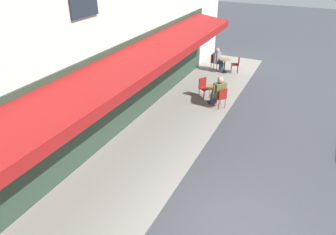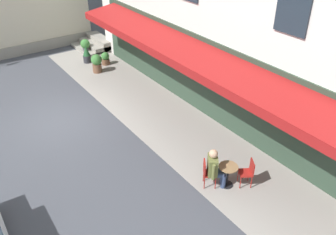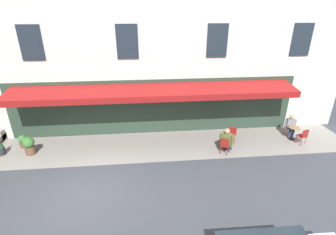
% 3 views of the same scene
% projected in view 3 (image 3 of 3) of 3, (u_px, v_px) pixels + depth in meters
% --- Properties ---
extents(ground_plane, '(70.00, 70.00, 0.00)m').
position_uv_depth(ground_plane, '(87.00, 192.00, 9.85)').
color(ground_plane, '#42444C').
extents(sidewalk_cafe_terrace, '(20.50, 3.20, 0.01)m').
position_uv_depth(sidewalk_cafe_terrace, '(162.00, 145.00, 13.24)').
color(sidewalk_cafe_terrace, gray).
rests_on(sidewalk_cafe_terrace, ground_plane).
extents(cafe_table_near_entrance, '(0.60, 0.60, 0.75)m').
position_uv_depth(cafe_table_near_entrance, '(229.00, 140.00, 12.72)').
color(cafe_table_near_entrance, black).
rests_on(cafe_table_near_entrance, ground_plane).
extents(cafe_chair_red_back_row, '(0.56, 0.56, 0.91)m').
position_uv_depth(cafe_chair_red_back_row, '(225.00, 145.00, 12.20)').
color(cafe_chair_red_back_row, maroon).
rests_on(cafe_chair_red_back_row, ground_plane).
extents(cafe_chair_red_corner_left, '(0.55, 0.55, 0.91)m').
position_uv_depth(cafe_chair_red_corner_left, '(232.00, 134.00, 13.21)').
color(cafe_chair_red_corner_left, maroon).
rests_on(cafe_chair_red_corner_left, ground_plane).
extents(cafe_table_mid_terrace, '(0.60, 0.60, 0.75)m').
position_uv_depth(cafe_table_mid_terrace, '(293.00, 131.00, 13.63)').
color(cafe_table_mid_terrace, black).
rests_on(cafe_table_mid_terrace, ground_plane).
extents(cafe_chair_red_corner_right, '(0.50, 0.50, 0.91)m').
position_uv_depth(cafe_chair_red_corner_right, '(303.00, 135.00, 13.08)').
color(cafe_chair_red_corner_right, maroon).
rests_on(cafe_chair_red_corner_right, ground_plane).
extents(cafe_chair_red_facing_street, '(0.45, 0.45, 0.91)m').
position_uv_depth(cafe_chair_red_facing_street, '(289.00, 126.00, 14.19)').
color(cafe_chair_red_facing_street, maroon).
rests_on(cafe_chair_red_facing_street, ground_plane).
extents(seated_patron_in_grey, '(0.64, 0.56, 1.28)m').
position_uv_depth(seated_patron_in_grey, '(291.00, 125.00, 13.94)').
color(seated_patron_in_grey, navy).
rests_on(seated_patron_in_grey, ground_plane).
extents(seated_companion_in_olive, '(0.67, 0.69, 1.36)m').
position_uv_depth(seated_companion_in_olive, '(227.00, 140.00, 12.30)').
color(seated_companion_in_olive, navy).
rests_on(seated_companion_in_olive, ground_plane).
extents(potted_plant_entrance_right, '(0.55, 0.55, 0.96)m').
position_uv_depth(potted_plant_entrance_right, '(29.00, 145.00, 12.21)').
color(potted_plant_entrance_right, brown).
rests_on(potted_plant_entrance_right, ground_plane).
extents(potted_plant_under_sign, '(0.43, 0.43, 0.68)m').
position_uv_depth(potted_plant_under_sign, '(23.00, 141.00, 12.95)').
color(potted_plant_under_sign, brown).
rests_on(potted_plant_under_sign, ground_plane).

